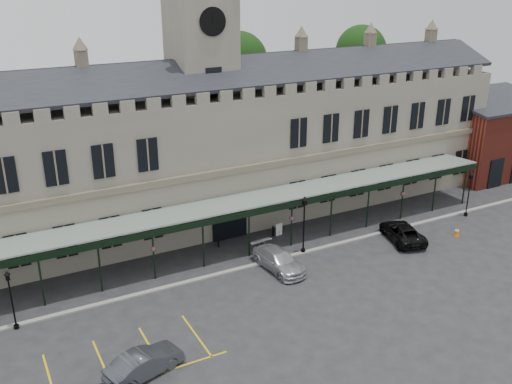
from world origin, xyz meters
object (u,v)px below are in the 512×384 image
lamp_post_left (11,295)px  lamp_post_right (469,190)px  traffic_cone (457,232)px  car_left_b (145,363)px  clock_tower (202,78)px  car_van (402,232)px  station_building (205,152)px  sign_board (279,230)px  car_taxi (279,260)px  lamp_post_mid (304,220)px

lamp_post_left → lamp_post_right: 40.04m
traffic_cone → car_left_b: car_left_b is taller
traffic_cone → clock_tower: bearing=142.0°
lamp_post_right → car_van: size_ratio=0.82×
car_left_b → station_building: bearing=-49.1°
traffic_cone → sign_board: 15.64m
clock_tower → lamp_post_left: size_ratio=5.82×
traffic_cone → car_van: car_van is taller
station_building → traffic_cone: size_ratio=77.18×
car_taxi → car_van: 12.01m
lamp_post_mid → car_taxi: bearing=-155.4°
lamp_post_left → lamp_post_mid: (22.25, 0.39, 0.46)m
station_building → clock_tower: 6.64m
sign_board → car_van: (8.91, -5.78, 0.20)m
car_taxi → traffic_cone: bearing=-12.4°
station_building → sign_board: size_ratio=53.82×
lamp_post_right → car_left_b: lamp_post_right is taller
lamp_post_left → sign_board: 22.65m
traffic_cone → car_taxi: size_ratio=0.15×
traffic_cone → car_taxi: bearing=172.9°
sign_board → car_taxi: (-3.09, -5.28, 0.23)m
lamp_post_left → station_building: bearing=30.7°
lamp_post_right → traffic_cone: bearing=-145.6°
station_building → lamp_post_right: 24.90m
lamp_post_left → car_taxi: 19.19m
station_building → sign_board: station_building is taller
sign_board → car_left_b: 20.41m
clock_tower → car_van: (13.00, -12.37, -12.36)m
traffic_cone → car_van: 5.14m
clock_tower → lamp_post_right: 26.78m
car_left_b → lamp_post_left: bearing=19.3°
car_taxi → lamp_post_left: bearing=171.5°
lamp_post_mid → sign_board: lamp_post_mid is taller
car_van → sign_board: bearing=-17.5°
station_building → lamp_post_left: bearing=-149.3°
car_left_b → car_taxi: bearing=-77.7°
lamp_post_mid → car_van: lamp_post_mid is taller
lamp_post_mid → sign_board: (-0.09, 3.83, -2.44)m
station_building → car_left_b: 23.21m
car_taxi → station_building: bearing=89.5°
car_left_b → car_taxi: car_left_b is taller
sign_board → station_building: bearing=116.9°
car_left_b → car_van: (25.03, 6.74, -0.03)m
traffic_cone → sign_board: size_ratio=0.70×
clock_tower → car_van: 21.79m
lamp_post_left → car_left_b: lamp_post_left is taller
lamp_post_left → sign_board: size_ratio=3.82×
station_building → car_van: (13.00, -12.28, -5.72)m
station_building → car_taxi: 13.13m
clock_tower → traffic_cone: 26.01m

